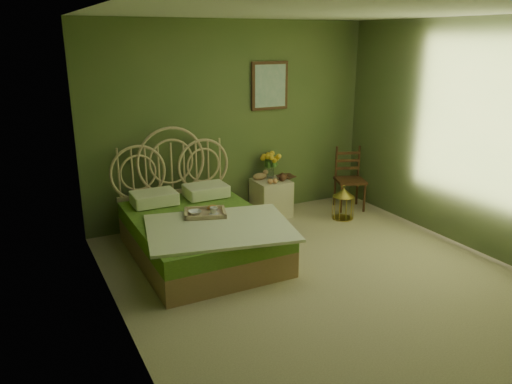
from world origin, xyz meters
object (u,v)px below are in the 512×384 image
bed (199,231)px  chair (347,174)px  birdcage (343,204)px  nightstand (271,191)px

bed → chair: size_ratio=2.41×
bed → chair: (2.50, 0.60, 0.20)m
birdcage → bed: bearing=-174.0°
nightstand → chair: nightstand is taller
nightstand → birdcage: 1.00m
bed → chair: bearing=13.6°
chair → nightstand: bearing=-169.9°
nightstand → birdcage: nightstand is taller
birdcage → nightstand: bearing=144.5°
nightstand → birdcage: size_ratio=2.18×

